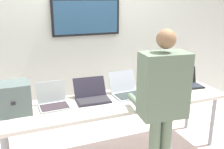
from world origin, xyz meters
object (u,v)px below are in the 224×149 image
at_px(laptop_station_0, 53,101).
at_px(laptop_station_3, 159,86).
at_px(equipment_box, 13,98).
at_px(laptop_station_4, 189,82).
at_px(laptop_station_1, 92,95).
at_px(laptop_station_2, 126,90).
at_px(coffee_mug, 185,94).
at_px(person, 162,97).
at_px(workbench, 117,104).

relative_size(laptop_station_0, laptop_station_3, 0.96).
bearing_deg(equipment_box, laptop_station_4, 0.76).
height_order(laptop_station_1, laptop_station_2, laptop_station_2).
bearing_deg(equipment_box, laptop_station_2, 1.85).
bearing_deg(coffee_mug, person, -146.18).
xyz_separation_m(laptop_station_2, coffee_mug, (0.59, -0.36, -0.01)).
relative_size(equipment_box, laptop_station_3, 1.03).
relative_size(laptop_station_0, laptop_station_4, 0.99).
xyz_separation_m(laptop_station_1, laptop_station_3, (0.88, -0.03, 0.00)).
relative_size(laptop_station_0, laptop_station_1, 0.81).
bearing_deg(laptop_station_3, laptop_station_1, 178.21).
bearing_deg(equipment_box, laptop_station_3, 0.65).
xyz_separation_m(laptop_station_0, laptop_station_1, (0.45, 0.02, -0.01)).
bearing_deg(equipment_box, laptop_station_0, 3.36).
distance_m(laptop_station_3, laptop_station_4, 0.47).
bearing_deg(coffee_mug, laptop_station_1, 160.09).
relative_size(equipment_box, person, 0.21).
relative_size(laptop_station_1, laptop_station_3, 1.19).
height_order(workbench, laptop_station_4, laptop_station_4).
relative_size(workbench, laptop_station_4, 8.19).
height_order(workbench, coffee_mug, coffee_mug).
relative_size(laptop_station_4, person, 0.20).
xyz_separation_m(workbench, laptop_station_1, (-0.26, 0.12, 0.10)).
distance_m(equipment_box, laptop_station_0, 0.41).
xyz_separation_m(workbench, laptop_station_4, (1.09, 0.10, 0.11)).
height_order(laptop_station_1, coffee_mug, laptop_station_1).
relative_size(workbench, laptop_station_3, 7.96).
distance_m(equipment_box, laptop_station_1, 0.86).
bearing_deg(laptop_station_4, laptop_station_2, 179.25).
bearing_deg(laptop_station_2, laptop_station_0, -178.84).
xyz_separation_m(laptop_station_1, laptop_station_4, (1.35, -0.02, 0.00)).
bearing_deg(laptop_station_2, laptop_station_1, 179.22).
bearing_deg(laptop_station_0, laptop_station_4, 0.19).
xyz_separation_m(laptop_station_3, coffee_mug, (0.14, -0.34, -0.01)).
xyz_separation_m(laptop_station_1, person, (0.47, -0.74, 0.19)).
distance_m(laptop_station_4, coffee_mug, 0.48).
height_order(laptop_station_0, laptop_station_2, laptop_station_2).
bearing_deg(laptop_station_4, equipment_box, -179.24).
height_order(equipment_box, person, person).
bearing_deg(laptop_station_4, coffee_mug, -133.36).
xyz_separation_m(workbench, equipment_box, (-1.11, 0.07, 0.21)).
relative_size(laptop_station_1, laptop_station_2, 1.06).
bearing_deg(laptop_station_2, person, -87.37).
xyz_separation_m(laptop_station_3, person, (-0.42, -0.71, 0.18)).
distance_m(laptop_station_3, person, 0.85).
height_order(laptop_station_2, person, person).
bearing_deg(laptop_station_3, laptop_station_0, 179.84).
relative_size(laptop_station_2, person, 0.23).
bearing_deg(laptop_station_1, coffee_mug, -19.91).
bearing_deg(laptop_station_2, coffee_mug, -31.80).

